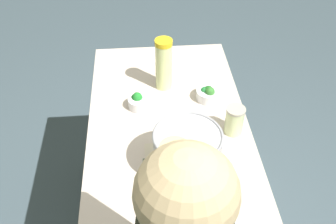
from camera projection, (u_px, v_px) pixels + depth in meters
The scene contains 7 objects.
counter_slab at pixel (168, 182), 2.17m from camera, with size 1.30×0.75×0.94m, color beige.
dish_cloth at pixel (186, 168), 1.63m from camera, with size 0.30×0.34×0.01m, color beige.
cooking_pot at pixel (187, 151), 1.56m from camera, with size 0.35×0.28×0.19m.
lemonade_pitcher at pixel (165, 64), 1.96m from camera, with size 0.09×0.09×0.28m.
mason_jar at pixel (234, 120), 1.75m from camera, with size 0.09×0.09×0.14m.
broccoli_bowl_front at pixel (138, 101), 1.91m from camera, with size 0.10×0.10×0.08m.
broccoli_bowl_center at pixel (208, 94), 1.95m from camera, with size 0.12×0.12×0.08m.
Camera 1 is at (1.36, -0.11, 2.20)m, focal length 41.82 mm.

